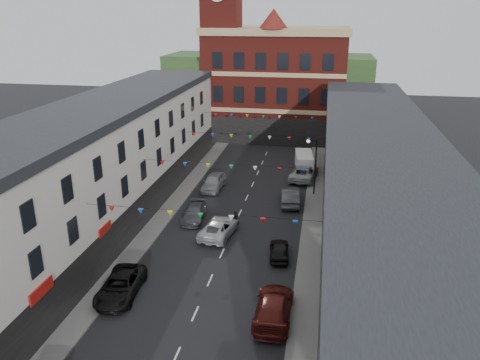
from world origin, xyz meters
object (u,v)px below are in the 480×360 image
Objects in this scene: car_right_c at (274,307)px; car_right_e at (290,196)px; moving_car at (219,228)px; pedestrian at (236,220)px; car_left_d at (194,213)px; car_left_e at (214,182)px; car_left_c at (121,286)px; white_van at (304,163)px; street_lamp at (313,159)px; car_right_f at (304,172)px; car_right_d at (279,250)px.

car_right_e reaches higher than car_right_c.
pedestrian reaches higher than moving_car.
car_right_e is at bearing 28.82° from car_left_d.
car_left_c is at bearing -92.28° from car_left_e.
car_left_c is at bearing -117.32° from white_van.
pedestrian is at bearing 59.18° from car_left_c.
street_lamp is at bearing -94.31° from car_right_c.
car_left_e is (1.56, 20.71, 0.10)m from car_left_c.
white_van is (9.22, 15.71, 0.45)m from car_left_d.
car_right_e reaches higher than car_left_c.
car_left_d is 0.91× the size of white_van.
car_right_f is at bearing -91.27° from car_right_c.
car_left_d is at bearing -87.57° from car_left_e.
car_left_e is at bearing 34.45° from car_right_f.
car_right_c is at bearing -65.34° from car_left_e.
white_van is at bearing -100.91° from moving_car.
moving_car is (-7.48, -10.91, -3.18)m from street_lamp.
car_left_c is 12.31m from car_right_d.
car_right_c is at bearing -60.38° from car_left_d.
car_right_d is (-0.42, 7.77, -0.17)m from car_right_c.
pedestrian reaches higher than car_left_d.
car_right_c is 1.12× the size of white_van.
car_right_d is 0.75× the size of car_right_e.
street_lamp is 4.63m from car_right_e.
white_van is (-0.16, 2.82, 0.28)m from car_right_f.
car_left_e reaches higher than car_right_f.
car_right_d is at bearing 94.19° from car_right_f.
pedestrian is (-4.73, 12.15, 0.02)m from car_right_c.
car_right_e is (8.44, -2.62, -0.00)m from car_left_e.
car_right_c reaches higher than moving_car.
street_lamp is 1.08× the size of car_right_c.
car_right_d is 6.15m from pedestrian.
pedestrian is at bearing -113.21° from white_van.
car_right_d is (-2.00, -13.76, -3.27)m from street_lamp.
car_left_c is 1.05× the size of car_right_e.
car_right_f is at bearing 29.34° from car_left_e.
car_left_c reaches higher than car_right_d.
street_lamp reaches higher than car_left_c.
white_van is (10.84, 28.41, 0.38)m from car_left_c.
car_right_d is (8.49, -13.60, -0.19)m from car_left_e.
car_left_e reaches higher than car_right_e.
car_left_c is 12.79m from car_left_d.
car_right_e is 10.36m from white_van.
car_right_d is at bearing 31.00° from car_left_c.
white_van reaches higher than car_right_e.
car_left_c is at bearing 55.15° from car_right_e.
car_right_d is 6.17m from moving_car.
pedestrian reaches higher than car_right_f.
car_left_e reaches higher than moving_car.
car_right_f is at bearing 66.53° from pedestrian.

